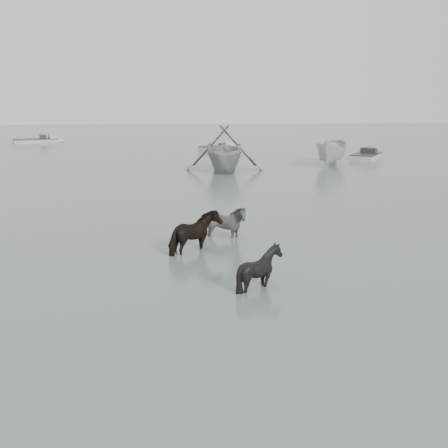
{
  "coord_description": "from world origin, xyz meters",
  "views": [
    {
      "loc": [
        -1.98,
        -14.88,
        4.81
      ],
      "look_at": [
        -0.91,
        1.09,
        1.0
      ],
      "focal_mm": 45.0,
      "sensor_mm": 36.0,
      "label": 1
    }
  ],
  "objects": [
    {
      "name": "pony_pinto",
      "position": [
        -0.81,
        3.26,
        0.7
      ],
      "size": [
        1.8,
        1.18,
        1.4
      ],
      "primitive_type": "imported",
      "rotation": [
        0.0,
        0.0,
        1.29
      ],
      "color": "black",
      "rests_on": "ground"
    },
    {
      "name": "pony_black",
      "position": [
        -0.2,
        -1.62,
        0.68
      ],
      "size": [
        1.31,
        1.19,
        1.36
      ],
      "primitive_type": "imported",
      "rotation": [
        0.0,
        0.0,
        1.49
      ],
      "color": "black",
      "rests_on": "ground"
    },
    {
      "name": "pony_dark",
      "position": [
        -1.72,
        1.64,
        0.74
      ],
      "size": [
        1.74,
        1.85,
        1.49
      ],
      "primitive_type": "imported",
      "rotation": [
        0.0,
        0.0,
        1.18
      ],
      "color": "black",
      "rests_on": "ground"
    },
    {
      "name": "skiff_port",
      "position": [
        11.05,
        25.01,
        0.38
      ],
      "size": [
        3.74,
        4.68,
        0.75
      ],
      "primitive_type": null,
      "rotation": [
        0.0,
        0.0,
        1.02
      ],
      "color": "#ACAFAD",
      "rests_on": "ground"
    },
    {
      "name": "skiff_far",
      "position": [
        -16.23,
        39.79,
        0.38
      ],
      "size": [
        5.81,
        3.48,
        0.75
      ],
      "primitive_type": null,
      "rotation": [
        0.0,
        0.0,
        0.36
      ],
      "color": "#AAADAB",
      "rests_on": "ground"
    },
    {
      "name": "rowboat_trail",
      "position": [
        0.35,
        19.35,
        1.48
      ],
      "size": [
        5.03,
        5.77,
        2.95
      ],
      "primitive_type": "imported",
      "rotation": [
        0.0,
        0.0,
        3.11
      ],
      "color": "gray",
      "rests_on": "ground"
    },
    {
      "name": "boat_small",
      "position": [
        7.66,
        21.78,
        0.9
      ],
      "size": [
        3.55,
        4.99,
        1.81
      ],
      "primitive_type": "imported",
      "rotation": [
        0.0,
        0.0,
        -0.43
      ],
      "color": "#B9BAB5",
      "rests_on": "ground"
    },
    {
      "name": "skiff_mid",
      "position": [
        0.77,
        30.62,
        0.38
      ],
      "size": [
        4.4,
        4.84,
        0.75
      ],
      "primitive_type": null,
      "rotation": [
        0.0,
        0.0,
        -0.88
      ],
      "color": "#A2A4A2",
      "rests_on": "ground"
    },
    {
      "name": "ground",
      "position": [
        0.0,
        0.0,
        0.0
      ],
      "size": [
        140.0,
        140.0,
        0.0
      ],
      "primitive_type": "plane",
      "color": "#4C5A57",
      "rests_on": "ground"
    }
  ]
}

